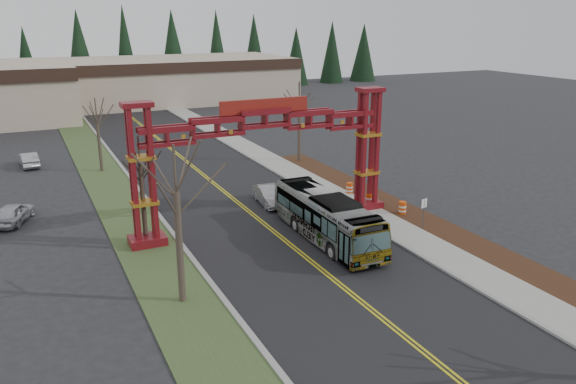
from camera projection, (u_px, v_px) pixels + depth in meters
ground at (443, 368)px, 22.67m from camera, size 200.00×200.00×0.00m
road at (231, 197)px, 44.17m from camera, size 12.00×110.00×0.02m
lane_line_left at (229, 197)px, 44.12m from camera, size 0.12×100.00×0.01m
lane_line_right at (232, 196)px, 44.22m from camera, size 0.12×100.00×0.01m
curb_right at (300, 186)px, 46.69m from camera, size 0.30×110.00×0.15m
sidewalk_right at (315, 184)px, 47.29m from camera, size 2.60×110.00×0.14m
landscape_strip at (464, 240)px, 35.46m from camera, size 2.60×50.00×0.12m
grass_median at (127, 211)px, 40.86m from camera, size 4.00×110.00×0.08m
curb_left at (152, 207)px, 41.61m from camera, size 0.30×110.00×0.15m
gateway_arch at (265, 139)px, 36.37m from camera, size 18.20×1.60×8.90m
retail_building_east at (174, 79)px, 94.54m from camera, size 38.00×20.30×7.00m
conifer_treeline at (102, 58)px, 99.99m from camera, size 116.10×5.60×13.00m
transit_bus at (326, 218)px, 35.27m from camera, size 2.71×10.81×3.00m
silver_sedan at (269, 196)px, 42.26m from camera, size 1.85×4.32×1.39m
parked_car_near_a at (13, 213)px, 38.43m from camera, size 3.19×4.50×1.42m
parked_car_far_a at (29, 159)px, 52.97m from camera, size 1.83×4.27×1.37m
bare_tree_median_near at (176, 193)px, 26.25m from camera, size 3.45×3.45×8.00m
bare_tree_median_mid at (140, 167)px, 33.79m from camera, size 2.90×2.90×6.83m
bare_tree_median_far at (97, 120)px, 50.11m from camera, size 2.94×2.94×6.72m
bare_tree_right_far at (299, 104)px, 53.38m from camera, size 3.19×3.19×7.78m
street_sign at (424, 208)px, 36.77m from camera, size 0.50×0.15×2.21m
barrel_south at (402, 208)px, 39.99m from camera, size 0.55×0.55×1.01m
barrel_mid at (369, 200)px, 41.83m from camera, size 0.54×0.54×1.00m
barrel_north at (350, 189)px, 44.68m from camera, size 0.52×0.52×0.97m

